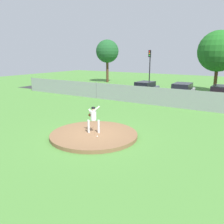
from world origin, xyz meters
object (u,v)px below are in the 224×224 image
Objects in this scene: parked_car_red at (221,94)px; parked_car_silver at (182,91)px; traffic_cone_orange at (207,95)px; traffic_light_near at (150,63)px; pitcher_youth at (93,117)px; parked_car_slate at (145,89)px; baseball at (97,136)px.

parked_car_silver is at bearing -177.94° from parked_car_red.
traffic_cone_orange is 8.54m from traffic_light_near.
parked_car_silver reaches higher than parked_car_red.
pitcher_youth is 14.49m from parked_car_slate.
parked_car_slate is at bearing -172.57° from parked_car_silver.
traffic_cone_orange is at bearing -11.32° from traffic_light_near.
pitcher_youth is 14.72m from parked_car_silver.
baseball is 17.90m from traffic_cone_orange.
parked_car_red is (7.94, 0.67, 0.01)m from parked_car_slate.
parked_car_slate is at bearing -153.46° from traffic_cone_orange.
parked_car_silver is 0.89× the size of traffic_light_near.
parked_car_slate is 6.96m from traffic_cone_orange.
parked_car_slate is (-3.13, 14.14, -0.37)m from pitcher_youth.
parked_car_red is at bearing 4.84° from parked_car_slate.
parked_car_silver is at bearing -129.38° from traffic_cone_orange.
pitcher_youth is at bearing 141.51° from baseball.
traffic_light_near reaches higher than parked_car_red.
pitcher_youth is 0.38× the size of parked_car_slate.
pitcher_youth reaches higher than traffic_cone_orange.
parked_car_silver is at bearing 86.23° from pitcher_youth.
parked_car_slate is 4.13m from parked_car_silver.
traffic_cone_orange is (2.46, 17.73, 0.02)m from baseball.
pitcher_youth is 22.06× the size of baseball.
parked_car_slate is 7.76× the size of traffic_cone_orange.
parked_car_silver is at bearing 7.43° from parked_car_slate.
baseball is at bearing -105.34° from parked_car_red.
parked_car_red is at bearing -22.77° from traffic_light_near.
parked_car_slate reaches higher than traffic_cone_orange.
parked_car_silver is (0.35, 15.17, 0.56)m from baseball.
parked_car_red is (4.20, 15.31, 0.56)m from baseball.
traffic_light_near is (-4.66, 18.79, 2.40)m from pitcher_youth.
parked_car_red is at bearing -54.37° from traffic_cone_orange.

